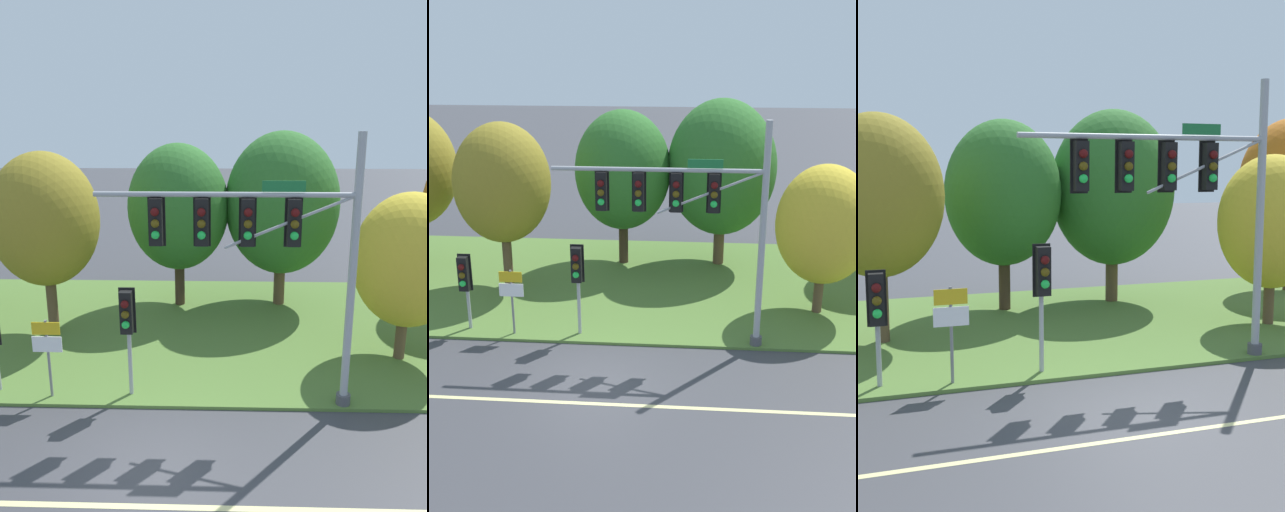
% 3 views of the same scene
% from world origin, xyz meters
% --- Properties ---
extents(ground_plane, '(160.00, 160.00, 0.00)m').
position_xyz_m(ground_plane, '(0.00, 0.00, 0.00)').
color(ground_plane, '#3D3D42').
extents(lane_stripe, '(36.00, 0.16, 0.01)m').
position_xyz_m(lane_stripe, '(0.00, -1.20, 0.00)').
color(lane_stripe, beige).
rests_on(lane_stripe, ground).
extents(grass_verge, '(48.00, 11.50, 0.10)m').
position_xyz_m(grass_verge, '(0.00, 8.25, 0.05)').
color(grass_verge, '#517533').
rests_on(grass_verge, ground).
extents(traffic_signal_mast, '(6.96, 0.49, 7.51)m').
position_xyz_m(traffic_signal_mast, '(2.83, 2.77, 4.78)').
color(traffic_signal_mast, '#9EA0A5').
rests_on(traffic_signal_mast, grass_verge).
extents(pedestrian_signal_near_kerb, '(0.46, 0.55, 2.81)m').
position_xyz_m(pedestrian_signal_near_kerb, '(-5.00, 3.09, 2.09)').
color(pedestrian_signal_near_kerb, '#9EA0A5').
rests_on(pedestrian_signal_near_kerb, grass_verge).
extents(pedestrian_signal_further_along, '(0.46, 0.55, 3.29)m').
position_xyz_m(pedestrian_signal_further_along, '(-1.02, 2.99, 2.51)').
color(pedestrian_signal_further_along, '#9EA0A5').
rests_on(pedestrian_signal_further_along, grass_verge).
extents(route_sign_post, '(0.85, 0.08, 2.36)m').
position_xyz_m(route_sign_post, '(-3.32, 2.94, 1.67)').
color(route_sign_post, slate).
rests_on(route_sign_post, grass_verge).
extents(tree_behind_signpost, '(3.86, 3.86, 6.78)m').
position_xyz_m(tree_behind_signpost, '(-4.77, 7.43, 4.45)').
color(tree_behind_signpost, brown).
rests_on(tree_behind_signpost, grass_verge).
extents(tree_mid_verge, '(4.23, 4.23, 6.94)m').
position_xyz_m(tree_mid_verge, '(-0.31, 10.74, 4.37)').
color(tree_mid_verge, '#423021').
rests_on(tree_mid_verge, grass_verge).
extents(tree_tall_centre, '(4.78, 4.78, 7.42)m').
position_xyz_m(tree_tall_centre, '(4.03, 10.95, 4.52)').
color(tree_tall_centre, brown).
rests_on(tree_tall_centre, grass_verge).
extents(tree_right_far, '(3.53, 3.53, 5.63)m').
position_xyz_m(tree_right_far, '(7.61, 5.75, 3.51)').
color(tree_right_far, brown).
rests_on(tree_right_far, grass_verge).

